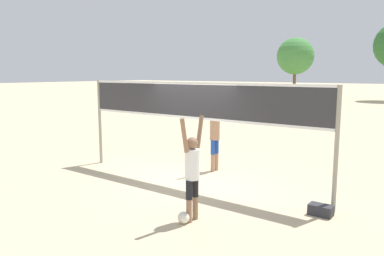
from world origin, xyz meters
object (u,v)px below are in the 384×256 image
object	(u,v)px
player_blocker	(215,130)
volleyball	(184,218)
tree_right_cluster	(295,56)
gear_bag	(321,210)
player_spiker	(192,167)
volleyball_net	(192,108)

from	to	relation	value
player_blocker	volleyball	distance (m)	4.01
tree_right_cluster	player_blocker	bearing A→B (deg)	-72.55
volleyball	gear_bag	world-z (taller)	volleyball
player_spiker	tree_right_cluster	bearing A→B (deg)	18.44
gear_bag	tree_right_cluster	distance (m)	33.52
volleyball_net	tree_right_cluster	world-z (taller)	tree_right_cluster
gear_bag	tree_right_cluster	size ratio (longest dim) A/B	0.07
volleyball_net	tree_right_cluster	bearing A→B (deg)	107.01
player_spiker	volleyball	bearing A→B (deg)	166.57
volleyball	tree_right_cluster	size ratio (longest dim) A/B	0.03
volleyball_net	tree_right_cluster	size ratio (longest dim) A/B	1.12
volleyball_net	player_spiker	bearing A→B (deg)	-53.30
volleyball_net	player_spiker	distance (m)	2.68
player_spiker	gear_bag	xyz separation A→B (m)	(1.87, 1.72, -0.93)
tree_right_cluster	player_spiker	bearing A→B (deg)	-71.56
volleyball	gear_bag	distance (m)	2.72
gear_bag	tree_right_cluster	world-z (taller)	tree_right_cluster
volleyball_net	player_spiker	world-z (taller)	volleyball_net
player_spiker	tree_right_cluster	xyz separation A→B (m)	(-10.82, 32.44, 3.45)
volleyball_net	volleyball	xyz separation A→B (m)	(1.46, -2.23, -1.80)
player_spiker	player_blocker	world-z (taller)	player_blocker
player_spiker	gear_bag	distance (m)	2.70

